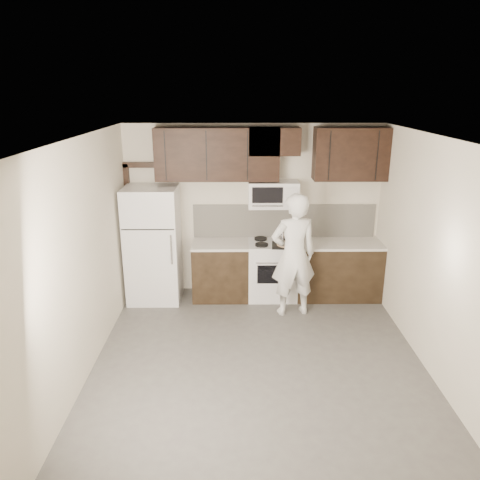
{
  "coord_description": "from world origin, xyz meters",
  "views": [
    {
      "loc": [
        -0.27,
        -4.96,
        3.2
      ],
      "look_at": [
        -0.22,
        0.9,
        1.29
      ],
      "focal_mm": 35.0,
      "sensor_mm": 36.0,
      "label": 1
    }
  ],
  "objects_px": {
    "refrigerator": "(153,245)",
    "person": "(293,255)",
    "stove": "(272,269)",
    "microwave": "(273,194)"
  },
  "relations": [
    {
      "from": "microwave",
      "to": "person",
      "type": "relative_size",
      "value": 0.42
    },
    {
      "from": "refrigerator",
      "to": "stove",
      "type": "bearing_deg",
      "value": 1.51
    },
    {
      "from": "stove",
      "to": "person",
      "type": "relative_size",
      "value": 0.52
    },
    {
      "from": "stove",
      "to": "refrigerator",
      "type": "relative_size",
      "value": 0.52
    },
    {
      "from": "refrigerator",
      "to": "person",
      "type": "bearing_deg",
      "value": -14.29
    },
    {
      "from": "stove",
      "to": "person",
      "type": "distance_m",
      "value": 0.78
    },
    {
      "from": "stove",
      "to": "microwave",
      "type": "xyz_separation_m",
      "value": [
        -0.0,
        0.12,
        1.19
      ]
    },
    {
      "from": "person",
      "to": "refrigerator",
      "type": "bearing_deg",
      "value": -24.93
    },
    {
      "from": "refrigerator",
      "to": "person",
      "type": "height_order",
      "value": "person"
    },
    {
      "from": "microwave",
      "to": "refrigerator",
      "type": "bearing_deg",
      "value": -174.85
    }
  ]
}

